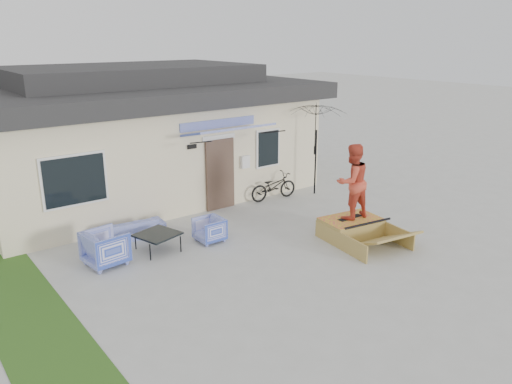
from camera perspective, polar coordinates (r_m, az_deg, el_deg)
ground at (r=11.30m, az=4.39°, el=-8.76°), size 90.00×90.00×0.00m
grass_strip at (r=10.86m, az=-24.99°, el=-11.60°), size 1.40×8.00×0.01m
house at (r=17.22m, az=-13.52°, el=6.74°), size 10.80×8.49×4.10m
loveseat at (r=13.26m, az=-13.89°, el=-3.69°), size 1.69×0.65×0.64m
armchair_left at (r=11.84m, az=-16.69°, el=-5.89°), size 0.89×0.94×0.88m
armchair_right at (r=12.67m, az=-5.30°, el=-4.14°), size 0.62×0.66×0.68m
coffee_table at (r=12.36m, az=-11.04°, el=-5.57°), size 1.10×1.10×0.44m
bicycle at (r=15.79m, az=1.99°, el=0.96°), size 1.67×0.73×1.03m
patio_umbrella at (r=16.19m, az=6.82°, el=5.76°), size 2.06×1.95×2.20m
skate_ramp at (r=13.16m, az=10.66°, el=-3.99°), size 1.73×2.14×0.49m
skateboard at (r=13.10m, az=10.59°, el=-2.83°), size 0.75×0.19×0.05m
skater at (r=12.80m, az=10.83°, el=1.29°), size 1.00×0.81×1.91m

